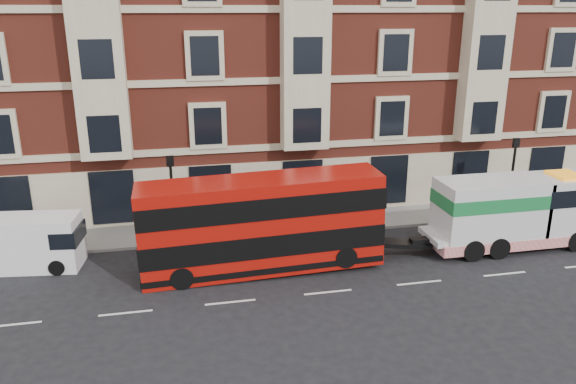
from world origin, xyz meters
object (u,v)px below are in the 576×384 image
at_px(tow_truck, 512,211).
at_px(box_van, 27,243).
at_px(pedestrian, 157,228).
at_px(double_decker_bus, 262,223).

bearing_deg(tow_truck, box_van, 173.84).
bearing_deg(tow_truck, pedestrian, 167.95).
bearing_deg(box_van, pedestrian, 18.89).
relative_size(double_decker_bus, pedestrian, 6.29).
relative_size(tow_truck, box_van, 1.75).
height_order(tow_truck, box_van, tow_truck).
height_order(box_van, pedestrian, box_van).
bearing_deg(double_decker_bus, tow_truck, 0.00).
bearing_deg(tow_truck, double_decker_bus, -180.00).
height_order(tow_truck, pedestrian, tow_truck).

